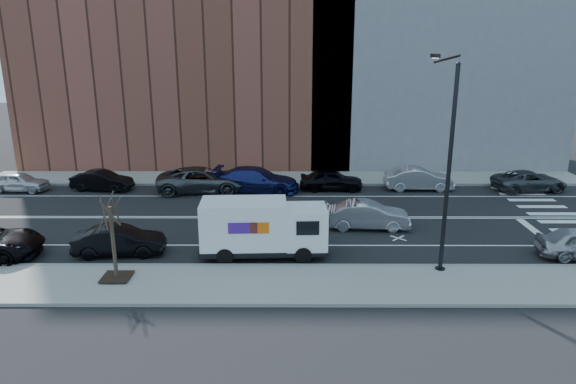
{
  "coord_description": "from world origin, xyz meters",
  "views": [
    {
      "loc": [
        0.35,
        -28.25,
        9.74
      ],
      "look_at": [
        0.24,
        0.49,
        1.4
      ],
      "focal_mm": 32.0,
      "sensor_mm": 36.0,
      "label": 1
    }
  ],
  "objects_px": {
    "fedex_van": "(262,227)",
    "far_parked_b": "(102,181)",
    "far_parked_a": "(19,182)",
    "driving_sedan": "(368,215)"
  },
  "relations": [
    {
      "from": "far_parked_b",
      "to": "driving_sedan",
      "type": "xyz_separation_m",
      "value": [
        17.16,
        -7.48,
        0.06
      ]
    },
    {
      "from": "far_parked_a",
      "to": "far_parked_b",
      "type": "relative_size",
      "value": 0.95
    },
    {
      "from": "fedex_van",
      "to": "far_parked_a",
      "type": "bearing_deg",
      "value": 145.01
    },
    {
      "from": "fedex_van",
      "to": "far_parked_b",
      "type": "bearing_deg",
      "value": 133.52
    },
    {
      "from": "far_parked_a",
      "to": "far_parked_b",
      "type": "xyz_separation_m",
      "value": [
        5.61,
        0.24,
        0.01
      ]
    },
    {
      "from": "far_parked_b",
      "to": "fedex_van",
      "type": "bearing_deg",
      "value": -126.44
    },
    {
      "from": "fedex_van",
      "to": "far_parked_b",
      "type": "xyz_separation_m",
      "value": [
        -11.63,
        11.34,
        -0.75
      ]
    },
    {
      "from": "fedex_van",
      "to": "far_parked_b",
      "type": "height_order",
      "value": "fedex_van"
    },
    {
      "from": "fedex_van",
      "to": "driving_sedan",
      "type": "xyz_separation_m",
      "value": [
        5.53,
        3.85,
        -0.69
      ]
    },
    {
      "from": "far_parked_a",
      "to": "fedex_van",
      "type": "bearing_deg",
      "value": -118.67
    }
  ]
}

